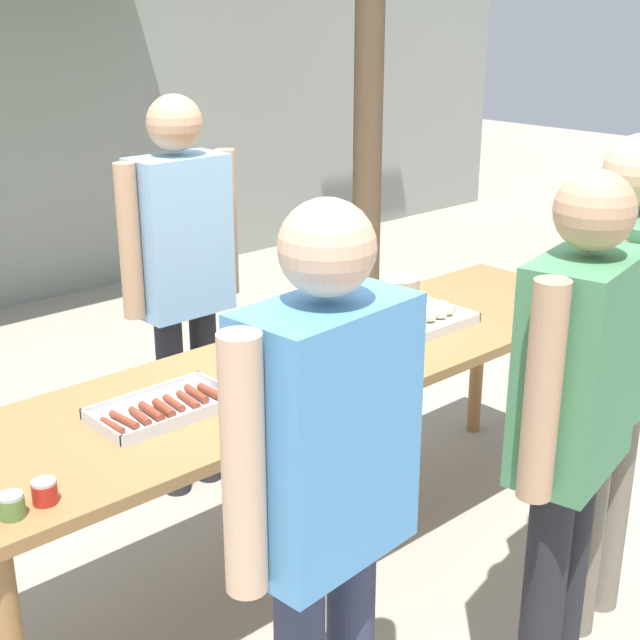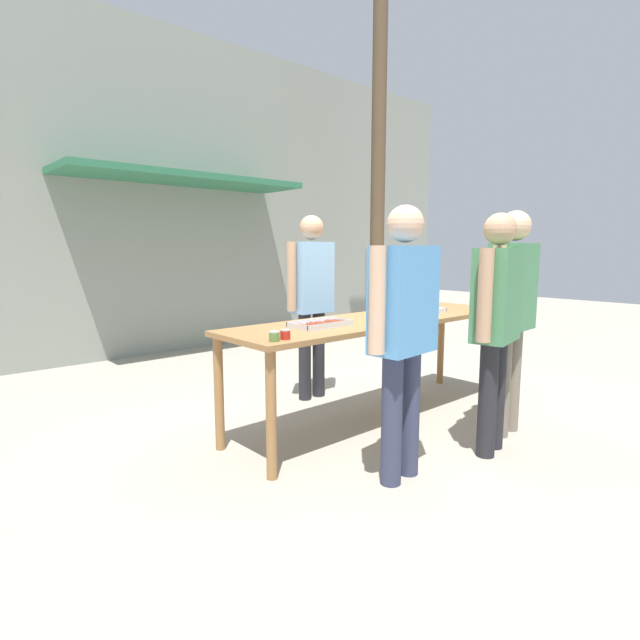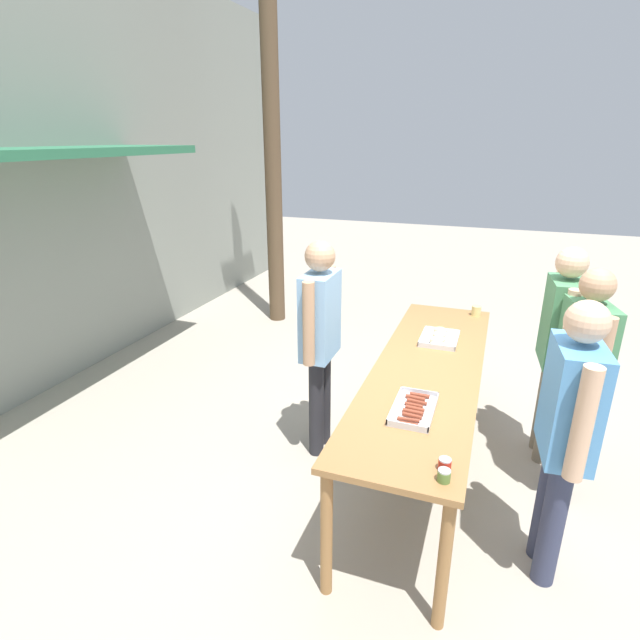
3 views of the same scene
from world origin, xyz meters
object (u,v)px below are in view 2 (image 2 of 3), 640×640
Objects in this scene: food_tray_buns at (420,310)px; person_customer_holding_hotdog at (403,321)px; condiment_jar_mustard at (274,336)px; utility_pole at (379,135)px; person_customer_waiting_in_line at (496,313)px; person_customer_with_cup at (512,303)px; beer_cup at (488,304)px; condiment_jar_ketchup at (285,334)px; food_tray_sausages at (320,325)px; person_server_behind_table at (312,290)px.

food_tray_buns is 1.58m from person_customer_holding_hotdog.
utility_pole reaches higher than condiment_jar_mustard.
utility_pole is (2.74, 3.60, 2.20)m from person_customer_waiting_in_line.
condiment_jar_mustard is 0.04× the size of person_customer_with_cup.
food_tray_buns is at bearing 8.06° from condiment_jar_mustard.
food_tray_buns is 1.90m from condiment_jar_mustard.
beer_cup is 0.06× the size of person_customer_waiting_in_line.
beer_cup is 0.02× the size of utility_pole.
person_customer_holding_hotdog is at bearing -23.37° from person_customer_waiting_in_line.
food_tray_buns is at bearing 161.48° from beer_cup.
person_customer_holding_hotdog is (0.46, -0.60, 0.11)m from condiment_jar_ketchup.
food_tray_buns reaches higher than food_tray_sausages.
food_tray_sausages is at bearing 22.51° from condiment_jar_mustard.
person_customer_waiting_in_line is at bearing 164.12° from person_customer_holding_hotdog.
person_customer_with_cup is (1.21, -0.91, 0.15)m from food_tray_sausages.
beer_cup is at bearing -7.13° from food_tray_sausages.
food_tray_buns is 6.00× the size of condiment_jar_mustard.
condiment_jar_mustard is 0.01× the size of utility_pole.
condiment_jar_mustard is 5.52m from utility_pole.
condiment_jar_mustard is at bearing -179.77° from beer_cup.
person_server_behind_table is at bearing 123.75° from food_tray_buns.
person_server_behind_table is at bearing -117.97° from person_customer_holding_hotdog.
person_server_behind_table is (-1.34, 1.13, 0.14)m from beer_cup.
person_server_behind_table is 1.03× the size of person_customer_holding_hotdog.
beer_cup is (2.64, 0.01, 0.02)m from condiment_jar_mustard.
condiment_jar_ketchup is 0.01× the size of utility_pole.
condiment_jar_ketchup is (-0.54, -0.25, 0.02)m from food_tray_sausages.
person_server_behind_table reaches higher than food_tray_buns.
food_tray_buns is at bearing 0.20° from food_tray_sausages.
person_server_behind_table reaches higher than food_tray_sausages.
food_tray_buns is 0.23× the size of person_customer_with_cup.
utility_pole is (3.51, 2.58, 2.32)m from food_tray_sausages.
person_customer_with_cup is at bearing 173.00° from person_customer_holding_hotdog.
food_tray_buns is at bearing -97.00° from person_customer_with_cup.
person_customer_waiting_in_line reaches higher than beer_cup.
food_tray_buns is 0.24× the size of person_customer_waiting_in_line.
person_customer_holding_hotdog reaches higher than food_tray_buns.
food_tray_buns is 0.23× the size of person_server_behind_table.
condiment_jar_mustard is 1.73m from person_server_behind_table.
food_tray_sausages is 2.02m from beer_cup.
food_tray_buns is 6.00× the size of condiment_jar_ketchup.
utility_pole is at bearing -139.67° from person_customer_waiting_in_line.
person_server_behind_table is 1.90m from person_customer_waiting_in_line.
beer_cup is at bearing 0.07° from condiment_jar_ketchup.
person_server_behind_table is (-0.58, 0.87, 0.16)m from food_tray_buns.
beer_cup is at bearing -117.93° from utility_pole.
utility_pole reaches higher than condiment_jar_ketchup.
person_customer_holding_hotdog is (-0.07, -0.86, 0.13)m from food_tray_sausages.
person_customer_holding_hotdog is 0.85m from person_customer_waiting_in_line.
person_customer_waiting_in_line reaches higher than condiment_jar_mustard.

